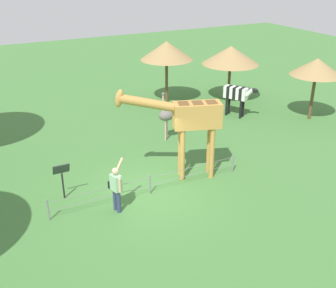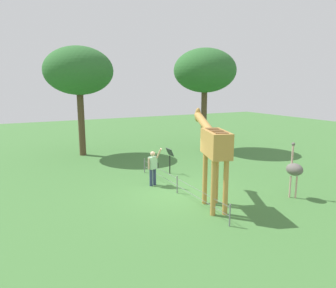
{
  "view_description": "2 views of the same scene",
  "coord_description": "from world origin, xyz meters",
  "views": [
    {
      "loc": [
        5.08,
        11.44,
        7.61
      ],
      "look_at": [
        -0.55,
        0.43,
        1.93
      ],
      "focal_mm": 44.01,
      "sensor_mm": 36.0,
      "label": 1
    },
    {
      "loc": [
        -10.88,
        6.15,
        4.49
      ],
      "look_at": [
        0.43,
        0.33,
        2.05
      ],
      "focal_mm": 33.15,
      "sensor_mm": 36.0,
      "label": 2
    }
  ],
  "objects": [
    {
      "name": "ground_plane",
      "position": [
        0.0,
        0.0,
        0.0
      ],
      "size": [
        60.0,
        60.0,
        0.0
      ],
      "primitive_type": "plane",
      "color": "#427538"
    },
    {
      "name": "giraffe",
      "position": [
        -1.79,
        -0.4,
        2.31
      ],
      "size": [
        3.73,
        1.66,
        3.54
      ],
      "color": "#BC8942",
      "rests_on": "ground_plane"
    },
    {
      "name": "visitor",
      "position": [
        1.4,
        0.59,
        0.9
      ],
      "size": [
        0.57,
        0.57,
        1.76
      ],
      "color": "navy",
      "rests_on": "ground_plane"
    },
    {
      "name": "zebra",
      "position": [
        -7.16,
        -4.81,
        1.16
      ],
      "size": [
        1.13,
        1.73,
        1.66
      ],
      "color": "black",
      "rests_on": "ground_plane"
    },
    {
      "name": "ostrich",
      "position": [
        -2.6,
        -3.77,
        1.18
      ],
      "size": [
        0.7,
        0.56,
        2.25
      ],
      "color": "#CC9E93",
      "rests_on": "ground_plane"
    },
    {
      "name": "shade_hut_near",
      "position": [
        -10.32,
        -2.81,
        2.67
      ],
      "size": [
        2.51,
        2.51,
        3.1
      ],
      "color": "brown",
      "rests_on": "ground_plane"
    },
    {
      "name": "shade_hut_far",
      "position": [
        -8.25,
        -7.08,
        2.62
      ],
      "size": [
        3.14,
        3.14,
        3.12
      ],
      "color": "brown",
      "rests_on": "ground_plane"
    },
    {
      "name": "shade_hut_aside",
      "position": [
        -4.99,
        -8.44,
        2.92
      ],
      "size": [
        2.84,
        2.84,
        3.43
      ],
      "color": "brown",
      "rests_on": "ground_plane"
    },
    {
      "name": "info_sign",
      "position": [
        2.75,
        -0.97,
        0.95
      ],
      "size": [
        0.56,
        0.21,
        1.32
      ],
      "color": "black",
      "rests_on": "ground_plane"
    },
    {
      "name": "wire_fence",
      "position": [
        0.0,
        0.12,
        0.4
      ],
      "size": [
        7.05,
        0.05,
        0.75
      ],
      "color": "slate",
      "rests_on": "ground_plane"
    }
  ]
}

